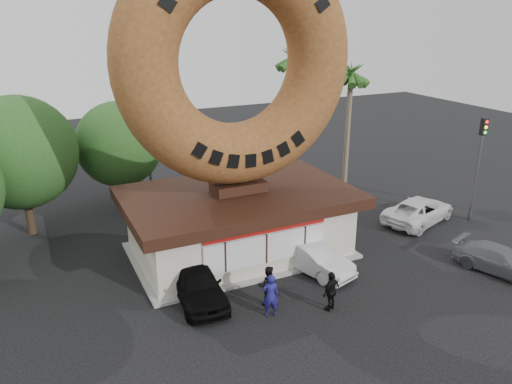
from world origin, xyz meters
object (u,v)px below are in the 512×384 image
at_px(traffic_signal, 479,157).
at_px(car_white, 419,211).
at_px(person_center, 268,286).
at_px(car_silver, 313,257).
at_px(person_left, 271,295).
at_px(car_black, 197,283).
at_px(giant_donut, 237,62).
at_px(donut_shop, 239,220).
at_px(car_grey, 501,260).
at_px(street_lamp, 149,130).
at_px(person_right, 331,291).

height_order(traffic_signal, car_white, traffic_signal).
height_order(person_center, car_white, person_center).
relative_size(person_center, car_silver, 0.42).
distance_m(person_left, car_white, 13.06).
relative_size(traffic_signal, car_black, 1.33).
distance_m(giant_donut, car_white, 14.10).
height_order(donut_shop, person_left, donut_shop).
bearing_deg(giant_donut, car_black, -135.72).
height_order(traffic_signal, person_center, traffic_signal).
bearing_deg(person_left, car_grey, -169.87).
bearing_deg(street_lamp, car_white, -40.38).
bearing_deg(car_silver, person_left, -162.13).
bearing_deg(donut_shop, car_silver, -54.53).
relative_size(giant_donut, car_black, 2.49).
xyz_separation_m(street_lamp, traffic_signal, (15.86, -12.01, -0.61)).
bearing_deg(car_silver, giant_donut, 108.18).
xyz_separation_m(person_center, person_right, (2.18, -1.44, -0.02)).
bearing_deg(car_black, giant_donut, 47.59).
xyz_separation_m(car_silver, car_grey, (7.91, -3.90, -0.08)).
xyz_separation_m(donut_shop, car_silver, (2.35, -3.29, -1.07)).
distance_m(giant_donut, car_silver, 9.68).
xyz_separation_m(giant_donut, person_left, (-1.14, -5.76, -8.57)).
distance_m(traffic_signal, car_silver, 12.15).
xyz_separation_m(person_left, person_right, (2.43, -0.70, -0.05)).
xyz_separation_m(traffic_signal, person_center, (-14.89, -3.01, -2.97)).
bearing_deg(person_left, donut_shop, -83.85).
bearing_deg(car_grey, car_white, 64.15).
bearing_deg(person_center, car_white, -136.31).
bearing_deg(car_silver, traffic_signal, -10.79).
height_order(donut_shop, car_silver, donut_shop).
relative_size(person_right, car_grey, 0.41).
height_order(person_right, car_black, person_right).
bearing_deg(donut_shop, giant_donut, 90.00).
height_order(street_lamp, person_right, street_lamp).
xyz_separation_m(traffic_signal, car_white, (-3.01, 1.08, -3.16)).
bearing_deg(street_lamp, traffic_signal, -37.14).
bearing_deg(car_white, person_right, 100.90).
bearing_deg(car_silver, car_black, 163.08).
bearing_deg(donut_shop, car_grey, -35.06).
distance_m(traffic_signal, person_right, 13.80).
bearing_deg(person_center, car_grey, -166.43).
bearing_deg(giant_donut, person_center, -100.08).
distance_m(street_lamp, car_grey, 21.40).
distance_m(person_center, car_grey, 11.36).
relative_size(person_center, car_grey, 0.42).
relative_size(car_silver, car_white, 0.83).
xyz_separation_m(traffic_signal, car_black, (-17.42, -1.32, -3.09)).
relative_size(giant_donut, street_lamp, 1.42).
relative_size(giant_donut, person_right, 6.54).
xyz_separation_m(person_center, car_black, (-2.53, 1.68, -0.11)).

